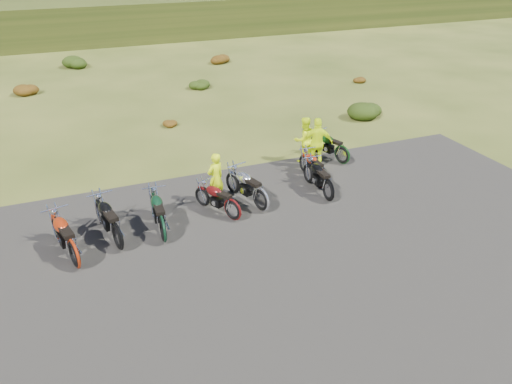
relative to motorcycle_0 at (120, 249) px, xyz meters
name	(u,v)px	position (x,y,z in m)	size (l,w,h in m)	color
ground	(255,227)	(3.81, -0.28, 0.00)	(300.00, 300.00, 0.00)	#354416
gravel_pad	(284,265)	(3.81, -2.28, 0.00)	(20.00, 12.00, 0.04)	black
hill_slope	(88,9)	(3.81, 49.72, 0.00)	(300.00, 46.00, 3.00)	#293712
shrub_2	(25,88)	(-2.39, 16.32, 0.38)	(1.30, 1.30, 0.77)	#61290C
shrub_3	(76,61)	(0.51, 21.62, 0.46)	(1.56, 1.56, 0.92)	#1A320C
shrub_4	(168,122)	(3.41, 8.92, 0.23)	(0.77, 0.77, 0.45)	#61290C
shrub_5	(199,83)	(6.31, 14.22, 0.31)	(1.03, 1.03, 0.61)	#1A320C
shrub_6	(219,57)	(9.21, 19.52, 0.38)	(1.30, 1.30, 0.77)	#61290C
shrub_7	(366,107)	(12.11, 6.82, 0.46)	(1.56, 1.56, 0.92)	#1A320C
shrub_8	(357,78)	(15.01, 12.12, 0.23)	(0.77, 0.77, 0.45)	#61290C
motorcycle_0	(120,249)	(0.00, 0.00, 0.00)	(2.22, 0.74, 1.16)	black
motorcycle_1	(77,268)	(-1.13, -0.42, 0.00)	(2.23, 0.74, 1.17)	#9A260B
motorcycle_2	(164,241)	(1.20, -0.06, 0.00)	(2.13, 0.71, 1.11)	black
motorcycle_3	(261,211)	(4.31, 0.49, 0.00)	(2.18, 0.73, 1.14)	silver
motorcycle_4	(233,220)	(3.33, 0.30, 0.00)	(1.91, 0.64, 1.00)	#500D0D
motorcycle_5	(327,201)	(6.52, 0.31, 0.00)	(2.04, 0.68, 1.07)	black
motorcycle_6	(321,188)	(6.76, 1.21, 0.00)	(1.94, 0.65, 1.02)	#9D240B
motorcycle_7	(341,164)	(8.39, 2.61, 0.00)	(1.99, 0.66, 1.04)	black
person_middle	(216,179)	(3.22, 1.53, 0.82)	(0.60, 0.39, 1.64)	#D2ED0C
person_right_a	(304,140)	(7.19, 3.36, 0.84)	(0.82, 0.64, 1.68)	#D2ED0C
person_right_b	(317,144)	(7.36, 2.67, 0.93)	(1.09, 0.45, 1.86)	#D2ED0C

